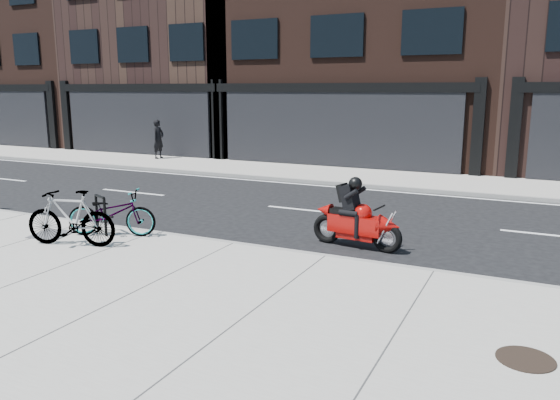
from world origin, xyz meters
The scene contains 12 objects.
ground centered at (0.00, 0.00, 0.00)m, with size 120.00×120.00×0.00m, color black.
sidewalk_near centered at (0.00, -5.00, 0.07)m, with size 60.00×6.00×0.13m, color gray.
sidewalk_far centered at (0.00, 7.75, 0.07)m, with size 60.00×3.50×0.13m, color gray.
building_west centered at (-22.00, 14.50, 6.75)m, with size 10.00×10.00×13.50m, color black.
building_midwest centered at (-12.00, 14.50, 6.00)m, with size 10.00×10.00×12.00m, color black.
bike_rack centered at (-2.91, -2.60, 0.63)m, with size 0.47×0.25×0.85m.
bicycle_front centered at (-2.60, -2.60, 0.63)m, with size 0.66×1.89×0.99m, color gray.
bicycle_rear centered at (-2.81, -3.53, 0.70)m, with size 0.53×1.88×1.13m, color gray.
motorcycle centered at (2.30, -0.80, 0.60)m, with size 1.98×0.63×1.48m.
pedestrian centered at (-9.98, 8.45, 1.00)m, with size 0.63×0.42×1.74m, color black.
manhole_cover centered at (5.53, -4.73, 0.14)m, with size 0.66×0.66×0.01m, color black.
utility_grate centered at (-3.85, -3.11, 0.14)m, with size 0.75×0.75×0.01m, color #4D4D4F.
Camera 1 is at (5.48, -11.20, 3.21)m, focal length 35.00 mm.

